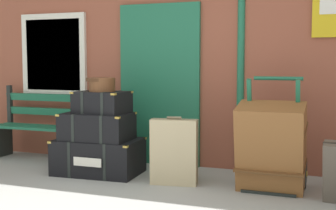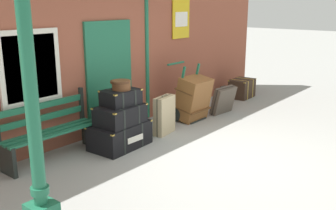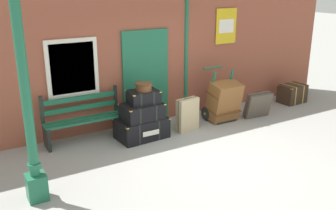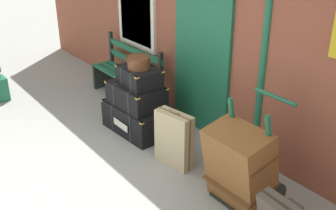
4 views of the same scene
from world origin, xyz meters
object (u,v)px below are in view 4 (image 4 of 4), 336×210
steamer_trunk_top (140,77)px  large_brown_trunk (240,166)px  steamer_trunk_base (139,117)px  steamer_trunk_middle (136,95)px  round_hatbox (139,62)px  platform_bench (128,75)px  porters_trolley (250,176)px  suitcase_oxblood (174,139)px

steamer_trunk_top → large_brown_trunk: (2.01, -0.06, -0.40)m
steamer_trunk_base → large_brown_trunk: bearing=-1.7°
steamer_trunk_middle → round_hatbox: size_ratio=2.41×
steamer_trunk_middle → round_hatbox: 0.52m
platform_bench → steamer_trunk_base: bearing=-24.8°
platform_bench → steamer_trunk_base: (1.05, -0.48, -0.23)m
steamer_trunk_base → porters_trolley: (2.07, 0.11, 0.06)m
round_hatbox → steamer_trunk_base: bearing=171.4°
steamer_trunk_base → steamer_trunk_middle: size_ratio=1.25×
platform_bench → steamer_trunk_base: size_ratio=1.53×
steamer_trunk_top → round_hatbox: round_hatbox is taller
steamer_trunk_middle → porters_trolley: size_ratio=0.70×
porters_trolley → suitcase_oxblood: size_ratio=1.56×
porters_trolley → large_brown_trunk: size_ratio=1.25×
steamer_trunk_base → steamer_trunk_middle: 0.37m
suitcase_oxblood → steamer_trunk_middle: bearing=173.4°
round_hatbox → large_brown_trunk: 2.10m
large_brown_trunk → suitcase_oxblood: large_brown_trunk is taller
round_hatbox → porters_trolley: (2.01, 0.12, -0.82)m
round_hatbox → porters_trolley: size_ratio=0.29×
steamer_trunk_base → large_brown_trunk: large_brown_trunk is taller
suitcase_oxblood → steamer_trunk_base: bearing=172.0°
platform_bench → round_hatbox: (1.11, -0.49, 0.65)m
porters_trolley → round_hatbox: bearing=-176.5°
round_hatbox → large_brown_trunk: size_ratio=0.37×
steamer_trunk_top → porters_trolley: size_ratio=0.54×
round_hatbox → suitcase_oxblood: (0.97, -0.13, -0.73)m
steamer_trunk_top → round_hatbox: size_ratio=1.84×
platform_bench → steamer_trunk_base: platform_bench is taller
steamer_trunk_base → porters_trolley: size_ratio=0.88×
steamer_trunk_middle → large_brown_trunk: size_ratio=0.88×
steamer_trunk_top → porters_trolley: porters_trolley is taller
porters_trolley → platform_bench: bearing=173.2°
platform_bench → steamer_trunk_top: 1.28m
steamer_trunk_top → suitcase_oxblood: size_ratio=0.84×
steamer_trunk_top → round_hatbox: 0.22m
steamer_trunk_middle → porters_trolley: porters_trolley is taller
large_brown_trunk → steamer_trunk_base: bearing=178.3°
steamer_trunk_top → suitcase_oxblood: steamer_trunk_top is taller
platform_bench → porters_trolley: 3.14m
steamer_trunk_middle → steamer_trunk_top: steamer_trunk_top is taller
platform_bench → porters_trolley: size_ratio=1.35×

